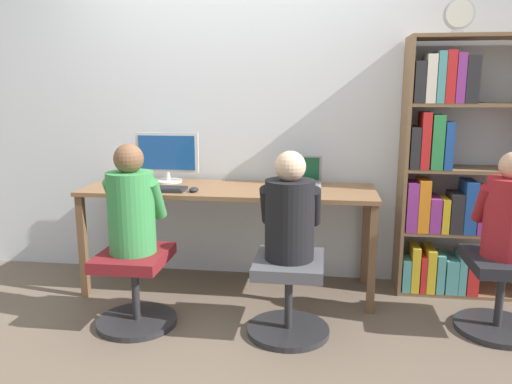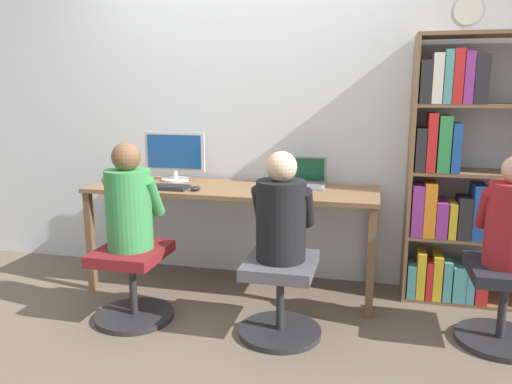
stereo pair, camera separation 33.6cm
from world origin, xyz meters
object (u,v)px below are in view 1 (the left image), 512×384
object	(u,v)px
office_chair_right	(289,291)
person_at_laptop	(290,213)
laptop	(300,180)
office_chair_left	(135,284)
office_chair_side	(501,290)
person_near_shelf	(508,212)
bookshelf	(451,180)
desktop_monitor	(167,158)
desk_clock	(459,15)
person_at_monitor	(131,206)
keyboard	(158,189)

from	to	relation	value
office_chair_right	person_at_laptop	bearing A→B (deg)	90.00
laptop	office_chair_left	distance (m)	1.36
laptop	office_chair_side	distance (m)	1.47
laptop	person_near_shelf	bearing A→B (deg)	-24.17
bookshelf	office_chair_side	world-z (taller)	bookshelf
desktop_monitor	person_near_shelf	distance (m)	2.33
laptop	desk_clock	distance (m)	1.50
person_near_shelf	office_chair_side	bearing A→B (deg)	-90.00
person_at_monitor	person_at_laptop	size ratio (longest dim) A/B	1.04
bookshelf	office_chair_side	bearing A→B (deg)	-71.33
person_at_laptop	desk_clock	xyz separation A→B (m)	(1.02, 0.71, 1.17)
office_chair_left	office_chair_side	bearing A→B (deg)	5.47
office_chair_left	keyboard	bearing A→B (deg)	88.96
desktop_monitor	laptop	distance (m)	1.01
office_chair_left	office_chair_right	size ratio (longest dim) A/B	1.00
bookshelf	person_near_shelf	bearing A→B (deg)	-71.18
keyboard	office_chair_right	distance (m)	1.17
desktop_monitor	bookshelf	distance (m)	2.05
office_chair_right	person_at_laptop	size ratio (longest dim) A/B	0.79
office_chair_right	desk_clock	xyz separation A→B (m)	(1.02, 0.71, 1.66)
laptop	office_chair_right	size ratio (longest dim) A/B	0.61
office_chair_left	bookshelf	xyz separation A→B (m)	(2.03, 0.79, 0.56)
desktop_monitor	office_chair_left	world-z (taller)	desktop_monitor
person_at_laptop	bookshelf	world-z (taller)	bookshelf
office_chair_left	person_at_monitor	xyz separation A→B (m)	(-0.00, 0.01, 0.50)
desk_clock	person_at_monitor	bearing A→B (deg)	-160.08
laptop	desk_clock	world-z (taller)	desk_clock
desktop_monitor	person_at_laptop	distance (m)	1.27
desktop_monitor	bookshelf	size ratio (longest dim) A/B	0.27
keyboard	office_chair_side	world-z (taller)	keyboard
office_chair_side	keyboard	bearing A→B (deg)	173.18
desktop_monitor	person_near_shelf	xyz separation A→B (m)	(2.25, -0.58, -0.20)
office_chair_left	office_chair_right	world-z (taller)	same
laptop	person_at_laptop	size ratio (longest dim) A/B	0.48
laptop	bookshelf	bearing A→B (deg)	0.92
keyboard	office_chair_side	distance (m)	2.29
desktop_monitor	office_chair_side	world-z (taller)	desktop_monitor
laptop	office_chair_left	size ratio (longest dim) A/B	0.61
keyboard	office_chair_right	world-z (taller)	keyboard
desk_clock	bookshelf	bearing A→B (deg)	56.52
office_chair_right	bookshelf	world-z (taller)	bookshelf
person_at_monitor	bookshelf	xyz separation A→B (m)	(2.03, 0.79, 0.06)
person_at_laptop	bookshelf	bearing A→B (deg)	35.94
office_chair_left	office_chair_side	world-z (taller)	same
office_chair_right	person_at_laptop	world-z (taller)	person_at_laptop
desktop_monitor	office_chair_side	distance (m)	2.42
person_near_shelf	keyboard	bearing A→B (deg)	173.31
keyboard	desk_clock	size ratio (longest dim) A/B	1.75
keyboard	person_at_laptop	bearing A→B (deg)	-25.97
desktop_monitor	person_at_laptop	xyz separation A→B (m)	(0.98, -0.79, -0.20)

